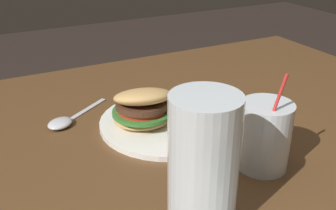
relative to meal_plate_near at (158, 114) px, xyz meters
The scene contains 4 objects.
meal_plate_near is the anchor object (origin of this frame).
beer_glass 0.28m from the meal_plate_near, 76.26° to the left, with size 0.09×0.09×0.18m.
juice_glass 0.22m from the meal_plate_near, 114.82° to the left, with size 0.08×0.08×0.17m.
spoon 0.19m from the meal_plate_near, 28.70° to the right, with size 0.15×0.12×0.01m.
Camera 1 is at (0.20, 0.42, 1.11)m, focal length 42.00 mm.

